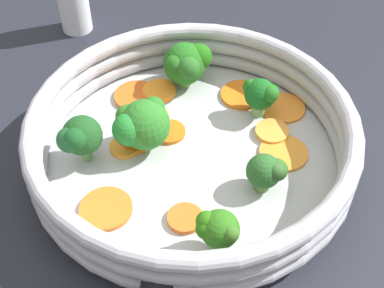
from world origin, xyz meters
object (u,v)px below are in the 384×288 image
object	(u,v)px
carrot_slice_3	(125,147)
carrot_slice_10	(169,132)
carrot_slice_1	(283,108)
carrot_slice_9	(150,117)
broccoli_floret_2	(261,94)
carrot_slice_6	(245,96)
carrot_slice_8	(106,209)
skillet	(192,159)
broccoli_floret_5	(218,229)
carrot_slice_7	(138,138)
carrot_slice_2	(272,132)
carrot_slice_5	(159,91)
carrot_slice_0	(185,218)
broccoli_floret_3	(79,137)
broccoli_floret_0	(141,124)
broccoli_floret_1	(268,171)
carrot_slice_11	(284,153)
broccoli_floret_4	(187,63)
carrot_slice_4	(136,96)

from	to	relation	value
carrot_slice_3	carrot_slice_10	bearing A→B (deg)	147.87
carrot_slice_1	carrot_slice_9	world-z (taller)	carrot_slice_9
carrot_slice_3	broccoli_floret_2	world-z (taller)	broccoli_floret_2
carrot_slice_3	carrot_slice_6	xyz separation A→B (m)	(-0.13, 0.06, -0.00)
carrot_slice_3	carrot_slice_8	size ratio (longest dim) A/B	0.62
skillet	broccoli_floret_2	size ratio (longest dim) A/B	6.76
carrot_slice_6	broccoli_floret_5	distance (m)	0.19
carrot_slice_7	broccoli_floret_5	size ratio (longest dim) A/B	0.86
carrot_slice_2	broccoli_floret_5	size ratio (longest dim) A/B	0.77
skillet	carrot_slice_10	xyz separation A→B (m)	(-0.01, -0.03, 0.01)
skillet	carrot_slice_3	xyz separation A→B (m)	(0.03, -0.06, 0.01)
carrot_slice_2	carrot_slice_5	world-z (taller)	same
carrot_slice_2	broccoli_floret_2	size ratio (longest dim) A/B	0.78
carrot_slice_0	broccoli_floret_3	distance (m)	0.12
carrot_slice_0	broccoli_floret_0	world-z (taller)	broccoli_floret_0
carrot_slice_2	broccoli_floret_1	world-z (taller)	broccoli_floret_1
carrot_slice_8	broccoli_floret_3	bearing A→B (deg)	-122.86
broccoli_floret_2	carrot_slice_11	bearing A→B (deg)	50.73
skillet	broccoli_floret_4	bearing A→B (deg)	-144.71
broccoli_floret_1	broccoli_floret_3	xyz separation A→B (m)	(0.06, -0.16, 0.01)
broccoli_floret_3	carrot_slice_9	bearing A→B (deg)	166.46
carrot_slice_4	carrot_slice_8	xyz separation A→B (m)	(0.13, 0.06, -0.00)
carrot_slice_5	carrot_slice_7	xyz separation A→B (m)	(0.07, 0.02, -0.00)
skillet	broccoli_floret_0	bearing A→B (deg)	-70.11
carrot_slice_3	carrot_slice_5	xyz separation A→B (m)	(-0.08, -0.02, 0.00)
carrot_slice_5	broccoli_floret_1	size ratio (longest dim) A/B	0.94
carrot_slice_3	carrot_slice_8	xyz separation A→B (m)	(0.07, 0.03, 0.00)
carrot_slice_6	broccoli_floret_1	world-z (taller)	broccoli_floret_1
carrot_slice_0	carrot_slice_7	distance (m)	0.11
carrot_slice_8	carrot_slice_5	bearing A→B (deg)	-162.18
carrot_slice_2	carrot_slice_9	size ratio (longest dim) A/B	0.89
broccoli_floret_4	carrot_slice_9	bearing A→B (deg)	-2.31
carrot_slice_2	broccoli_floret_4	xyz separation A→B (m)	(-0.02, -0.11, 0.03)
carrot_slice_3	carrot_slice_7	bearing A→B (deg)	165.52
broccoli_floret_3	carrot_slice_2	bearing A→B (deg)	133.18
carrot_slice_7	carrot_slice_9	size ratio (longest dim) A/B	1.00
broccoli_floret_0	carrot_slice_0	bearing A→B (deg)	57.65
carrot_slice_9	broccoli_floret_4	xyz separation A→B (m)	(-0.06, 0.00, 0.03)
carrot_slice_4	broccoli_floret_4	world-z (taller)	broccoli_floret_4
broccoli_floret_1	carrot_slice_11	bearing A→B (deg)	-175.39
skillet	broccoli_floret_4	world-z (taller)	broccoli_floret_4
carrot_slice_3	broccoli_floret_4	distance (m)	0.12
carrot_slice_10	broccoli_floret_2	size ratio (longest dim) A/B	0.76
carrot_slice_3	broccoli_floret_3	bearing A→B (deg)	-34.52
carrot_slice_5	carrot_slice_6	bearing A→B (deg)	117.47
carrot_slice_0	carrot_slice_5	world-z (taller)	same
carrot_slice_9	broccoli_floret_3	xyz separation A→B (m)	(0.08, -0.02, 0.03)
broccoli_floret_4	broccoli_floret_0	bearing A→B (deg)	8.47
skillet	broccoli_floret_3	world-z (taller)	broccoli_floret_3
carrot_slice_9	carrot_slice_2	bearing A→B (deg)	111.49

